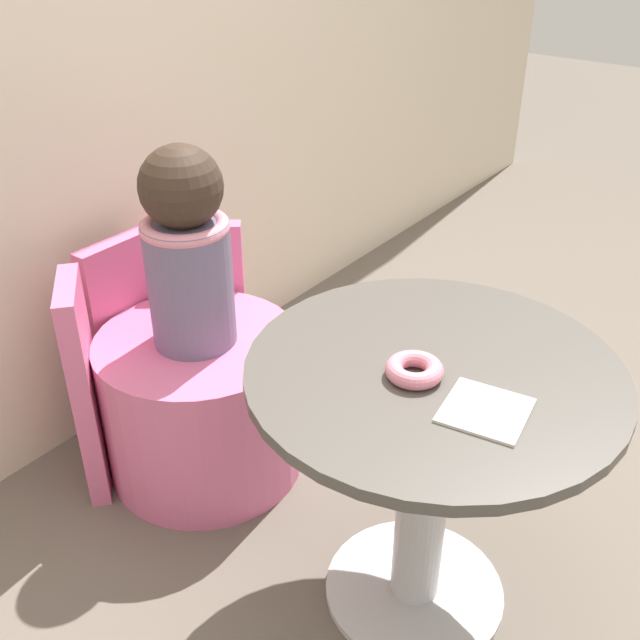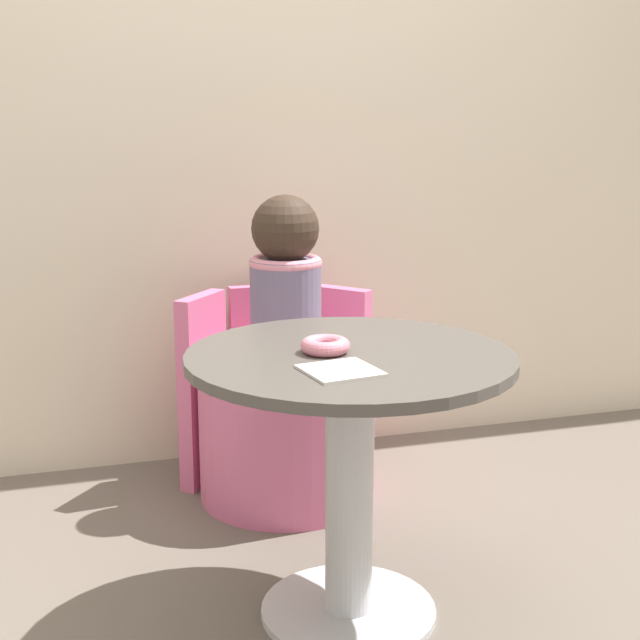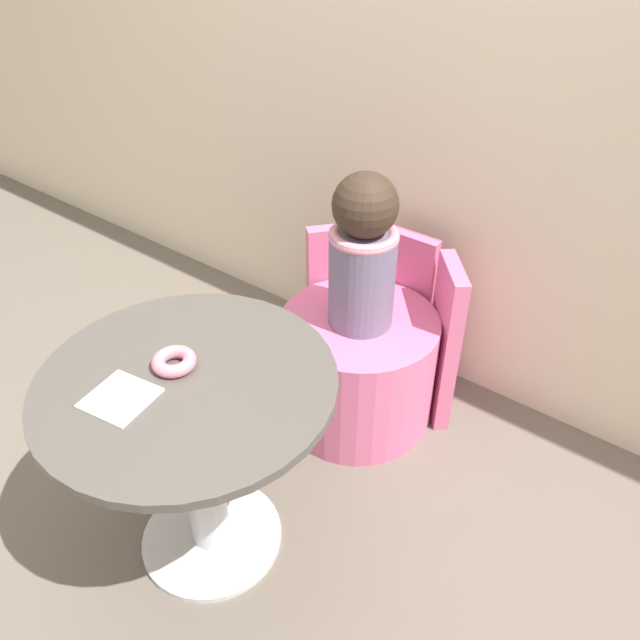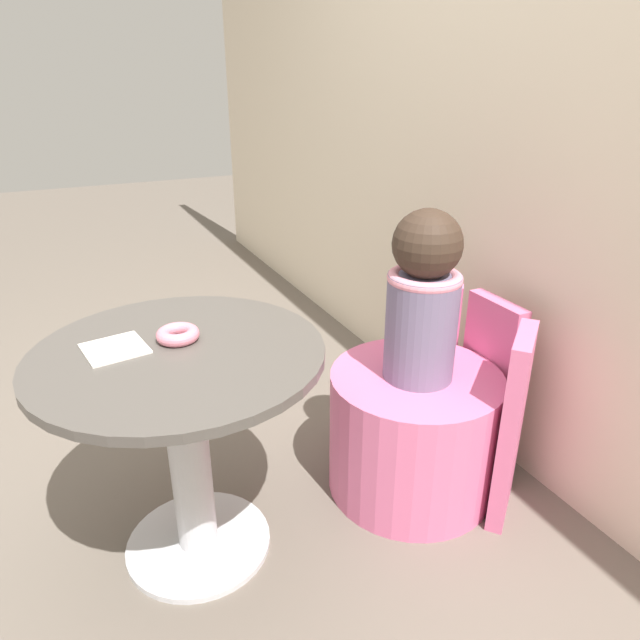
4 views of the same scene
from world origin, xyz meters
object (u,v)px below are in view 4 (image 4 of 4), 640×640
(round_table, at_px, (185,414))
(child_figure, at_px, (423,298))
(tub_chair, at_px, (413,432))
(donut, at_px, (178,334))

(round_table, height_order, child_figure, child_figure)
(child_figure, bearing_deg, tub_chair, 75.96)
(tub_chair, distance_m, donut, 0.82)
(round_table, relative_size, tub_chair, 1.37)
(child_figure, bearing_deg, round_table, -93.02)
(tub_chair, relative_size, donut, 4.90)
(child_figure, height_order, donut, child_figure)
(donut, bearing_deg, tub_chair, 82.54)
(round_table, relative_size, child_figure, 1.42)
(tub_chair, bearing_deg, child_figure, -104.04)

